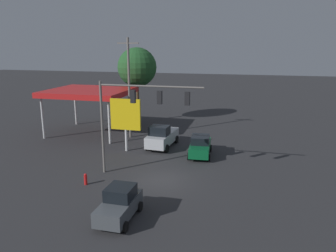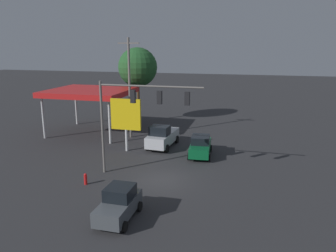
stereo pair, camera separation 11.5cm
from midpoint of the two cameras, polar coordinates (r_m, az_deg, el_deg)
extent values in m
plane|color=#2D2D30|center=(25.77, -1.25, -9.38)|extent=(200.00, 200.00, 0.00)
cylinder|color=slate|center=(26.66, -11.48, -0.34)|extent=(0.20, 0.20, 7.52)
cylinder|color=slate|center=(24.55, -3.27, 6.93)|extent=(8.09, 0.14, 0.14)
cube|color=black|center=(25.10, -6.25, 5.13)|extent=(0.36, 0.28, 1.00)
sphere|color=#FF4141|center=(25.23, -6.12, 5.87)|extent=(0.22, 0.22, 0.22)
sphere|color=#392305|center=(25.28, -6.10, 5.19)|extent=(0.22, 0.22, 0.22)
sphere|color=black|center=(25.32, -6.08, 4.52)|extent=(0.22, 0.22, 0.22)
cube|color=black|center=(24.45, -1.61, 4.98)|extent=(0.36, 0.28, 1.00)
sphere|color=#FF4141|center=(24.58, -1.50, 5.73)|extent=(0.22, 0.22, 0.22)
sphere|color=#392305|center=(24.63, -1.49, 5.04)|extent=(0.22, 0.22, 0.22)
sphere|color=black|center=(24.67, -1.49, 4.35)|extent=(0.22, 0.22, 0.22)
cube|color=black|center=(23.96, 3.25, 4.78)|extent=(0.36, 0.28, 1.00)
sphere|color=#FF4141|center=(24.10, 3.34, 5.55)|extent=(0.22, 0.22, 0.22)
sphere|color=#392305|center=(24.14, 3.33, 4.85)|extent=(0.22, 0.22, 0.22)
sphere|color=black|center=(24.19, 3.32, 4.14)|extent=(0.22, 0.22, 0.22)
cylinder|color=slate|center=(36.54, -6.86, 6.41)|extent=(0.26, 0.26, 11.03)
cube|color=slate|center=(36.25, -7.09, 14.13)|extent=(2.40, 0.14, 0.14)
cube|color=red|center=(39.41, -13.65, 5.78)|extent=(9.21, 8.29, 0.60)
cube|color=red|center=(43.10, -11.07, 6.57)|extent=(9.21, 0.06, 0.36)
cylinder|color=silver|center=(41.39, -6.24, 2.79)|extent=(0.24, 0.24, 4.62)
cylinder|color=silver|center=(44.81, -15.89, 3.19)|extent=(0.24, 0.24, 4.62)
cylinder|color=silver|center=(34.99, -10.30, 0.63)|extent=(0.24, 0.24, 4.62)
cylinder|color=silver|center=(38.97, -21.08, 1.26)|extent=(0.24, 0.24, 4.62)
cylinder|color=silver|center=(32.15, -7.46, 0.12)|extent=(0.24, 0.24, 5.21)
cube|color=yellow|center=(31.91, -7.52, 2.02)|extent=(3.03, 0.24, 3.03)
cube|color=black|center=(32.03, -7.43, 2.06)|extent=(2.12, 0.04, 1.06)
cube|color=#474C51|center=(20.35, -8.69, -13.82)|extent=(1.72, 3.81, 0.90)
cube|color=black|center=(20.23, -8.44, -11.37)|extent=(1.57, 1.71, 0.76)
cylinder|color=black|center=(19.28, -7.66, -17.00)|extent=(0.22, 0.62, 0.62)
cylinder|color=black|center=(19.93, -12.49, -16.11)|extent=(0.22, 0.62, 0.62)
cylinder|color=black|center=(21.28, -5.08, -13.78)|extent=(0.22, 0.62, 0.62)
cylinder|color=black|center=(21.88, -9.49, -13.11)|extent=(0.22, 0.62, 0.62)
cube|color=silver|center=(33.69, -1.07, -2.05)|extent=(2.33, 5.32, 1.10)
cube|color=black|center=(32.60, -1.59, -0.77)|extent=(1.94, 1.71, 0.90)
cylinder|color=black|center=(32.00, -0.32, -3.94)|extent=(0.27, 0.81, 0.80)
cylinder|color=black|center=(32.67, -3.73, -3.59)|extent=(0.27, 0.81, 0.80)
cylinder|color=black|center=(35.08, 1.41, -2.34)|extent=(0.27, 0.81, 0.80)
cylinder|color=black|center=(35.70, -1.73, -2.06)|extent=(0.27, 0.81, 0.80)
cube|color=#0C592D|center=(31.16, 5.51, -3.76)|extent=(2.14, 4.53, 0.90)
cube|color=black|center=(30.93, 5.55, -2.35)|extent=(1.81, 2.12, 0.70)
cylinder|color=black|center=(29.89, 7.04, -5.48)|extent=(0.27, 0.68, 0.66)
cylinder|color=black|center=(30.02, 3.52, -5.31)|extent=(0.27, 0.68, 0.66)
cylinder|color=black|center=(32.61, 7.31, -3.84)|extent=(0.27, 0.68, 0.66)
cylinder|color=black|center=(32.73, 4.08, -3.70)|extent=(0.27, 0.68, 0.66)
cylinder|color=#4C331E|center=(44.60, -5.36, 4.24)|extent=(0.36, 0.36, 5.60)
sphere|color=#235628|center=(44.07, -5.49, 10.16)|extent=(5.17, 5.17, 5.17)
cylinder|color=red|center=(25.62, -14.27, -9.13)|extent=(0.24, 0.24, 0.70)
sphere|color=red|center=(25.46, -14.33, -8.26)|extent=(0.22, 0.22, 0.22)
camera|label=1|loc=(0.06, -90.13, -0.03)|focal=35.00mm
camera|label=2|loc=(0.06, 89.87, 0.03)|focal=35.00mm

